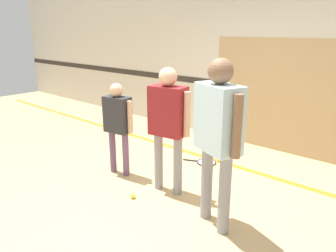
{
  "coord_description": "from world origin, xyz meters",
  "views": [
    {
      "loc": [
        2.43,
        -3.0,
        2.02
      ],
      "look_at": [
        -0.1,
        -0.12,
        0.87
      ],
      "focal_mm": 35.0,
      "sensor_mm": 36.0,
      "label": 1
    }
  ],
  "objects_px": {
    "person_instructor": "(168,117)",
    "racket_spare_on_floor": "(205,162)",
    "tennis_ball_by_spare_racket": "(220,160)",
    "person_student_left": "(118,119)",
    "person_student_right": "(218,127)",
    "tennis_ball_near_instructor": "(133,196)"
  },
  "relations": [
    {
      "from": "person_instructor",
      "to": "racket_spare_on_floor",
      "type": "xyz_separation_m",
      "value": [
        -0.16,
        1.07,
        -0.97
      ]
    },
    {
      "from": "tennis_ball_by_spare_racket",
      "to": "racket_spare_on_floor",
      "type": "bearing_deg",
      "value": -127.54
    },
    {
      "from": "person_instructor",
      "to": "person_student_left",
      "type": "xyz_separation_m",
      "value": [
        -0.87,
        -0.06,
        -0.17
      ]
    },
    {
      "from": "person_instructor",
      "to": "tennis_ball_by_spare_racket",
      "type": "xyz_separation_m",
      "value": [
        -0.02,
        1.26,
        -0.95
      ]
    },
    {
      "from": "person_student_left",
      "to": "person_student_right",
      "type": "distance_m",
      "value": 1.78
    },
    {
      "from": "person_student_left",
      "to": "racket_spare_on_floor",
      "type": "relative_size",
      "value": 2.36
    },
    {
      "from": "person_student_right",
      "to": "person_instructor",
      "type": "bearing_deg",
      "value": 6.01
    },
    {
      "from": "person_student_left",
      "to": "tennis_ball_near_instructor",
      "type": "height_order",
      "value": "person_student_left"
    },
    {
      "from": "person_student_left",
      "to": "tennis_ball_by_spare_racket",
      "type": "distance_m",
      "value": 1.75
    },
    {
      "from": "racket_spare_on_floor",
      "to": "tennis_ball_near_instructor",
      "type": "relative_size",
      "value": 8.42
    },
    {
      "from": "person_instructor",
      "to": "tennis_ball_by_spare_racket",
      "type": "bearing_deg",
      "value": 82.28
    },
    {
      "from": "person_student_right",
      "to": "person_student_left",
      "type": "bearing_deg",
      "value": 15.77
    },
    {
      "from": "person_student_left",
      "to": "racket_spare_on_floor",
      "type": "xyz_separation_m",
      "value": [
        0.71,
        1.13,
        -0.8
      ]
    },
    {
      "from": "person_student_left",
      "to": "tennis_ball_near_instructor",
      "type": "distance_m",
      "value": 1.11
    },
    {
      "from": "tennis_ball_near_instructor",
      "to": "person_instructor",
      "type": "bearing_deg",
      "value": 67.02
    },
    {
      "from": "person_student_right",
      "to": "racket_spare_on_floor",
      "type": "relative_size",
      "value": 3.16
    },
    {
      "from": "person_instructor",
      "to": "tennis_ball_by_spare_racket",
      "type": "height_order",
      "value": "person_instructor"
    },
    {
      "from": "person_instructor",
      "to": "person_student_left",
      "type": "relative_size",
      "value": 1.21
    },
    {
      "from": "person_student_left",
      "to": "tennis_ball_by_spare_racket",
      "type": "bearing_deg",
      "value": 47.82
    },
    {
      "from": "tennis_ball_near_instructor",
      "to": "racket_spare_on_floor",
      "type": "bearing_deg",
      "value": 89.04
    },
    {
      "from": "person_student_right",
      "to": "tennis_ball_near_instructor",
      "type": "height_order",
      "value": "person_student_right"
    },
    {
      "from": "person_student_left",
      "to": "racket_spare_on_floor",
      "type": "distance_m",
      "value": 1.56
    }
  ]
}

